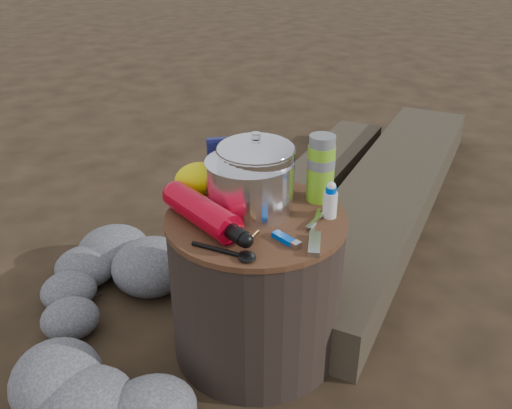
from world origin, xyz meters
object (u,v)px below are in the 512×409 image
object	(u,v)px
thermos	(321,169)
travel_mug	(280,174)
fuel_bottle	(202,212)
log_main	(388,197)
stump	(256,285)
camping_pot	(256,174)

from	to	relation	value
thermos	travel_mug	distance (m)	0.13
fuel_bottle	travel_mug	xyz separation A→B (m)	(0.25, 0.14, 0.01)
log_main	travel_mug	size ratio (longest dim) A/B	19.12
stump	thermos	size ratio (longest dim) A/B	2.57
stump	travel_mug	distance (m)	0.32
log_main	travel_mug	bearing A→B (deg)	-100.73
log_main	thermos	world-z (taller)	thermos
stump	camping_pot	bearing A→B (deg)	74.31
fuel_bottle	thermos	size ratio (longest dim) A/B	1.72
camping_pot	log_main	bearing A→B (deg)	37.75
stump	fuel_bottle	world-z (taller)	fuel_bottle
stump	thermos	distance (m)	0.38
camping_pot	thermos	bearing A→B (deg)	-0.07
camping_pot	travel_mug	distance (m)	0.14
stump	thermos	xyz separation A→B (m)	(0.20, 0.05, 0.32)
fuel_bottle	travel_mug	distance (m)	0.29
camping_pot	thermos	size ratio (longest dim) A/B	1.09
log_main	fuel_bottle	xyz separation A→B (m)	(-0.92, -0.64, 0.40)
camping_pot	thermos	distance (m)	0.18
stump	camping_pot	distance (m)	0.33
camping_pot	stump	bearing A→B (deg)	-105.69
thermos	stump	bearing A→B (deg)	-166.13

